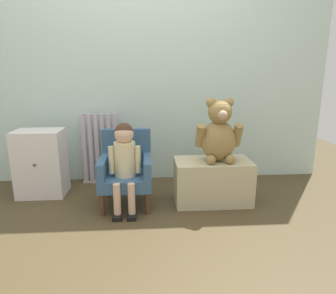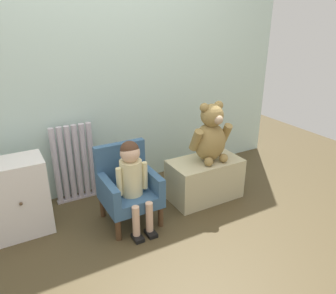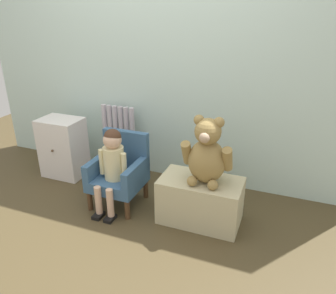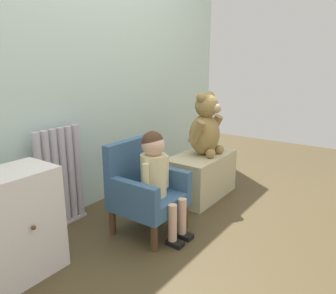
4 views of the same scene
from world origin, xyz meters
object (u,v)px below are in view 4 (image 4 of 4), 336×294
object	(u,v)px
child_figure	(156,169)
large_teddy_bear	(205,127)
radiator	(60,178)
child_armchair	(144,189)
small_dresser	(17,224)
low_bench	(201,175)

from	to	relation	value
child_figure	large_teddy_bear	world-z (taller)	large_teddy_bear
radiator	child_armchair	size ratio (longest dim) A/B	1.14
small_dresser	child_figure	bearing A→B (deg)	-23.93
radiator	small_dresser	xyz separation A→B (m)	(-0.49, -0.27, -0.05)
radiator	large_teddy_bear	distance (m)	1.21
child_armchair	child_figure	bearing A→B (deg)	-90.00
low_bench	radiator	bearing A→B (deg)	152.15
small_dresser	child_armchair	world-z (taller)	child_armchair
small_dresser	child_figure	world-z (taller)	child_figure
radiator	large_teddy_bear	xyz separation A→B (m)	(1.06, -0.55, 0.25)
low_bench	large_teddy_bear	world-z (taller)	large_teddy_bear
small_dresser	large_teddy_bear	world-z (taller)	large_teddy_bear
radiator	child_armchair	xyz separation A→B (m)	(0.29, -0.51, -0.05)
child_armchair	low_bench	distance (m)	0.74
child_figure	small_dresser	bearing A→B (deg)	156.07
small_dresser	large_teddy_bear	distance (m)	1.60
child_armchair	child_figure	xyz separation A→B (m)	(0.00, -0.11, 0.16)
radiator	child_armchair	bearing A→B (deg)	-60.71
child_armchair	low_bench	size ratio (longest dim) A/B	0.97
low_bench	large_teddy_bear	distance (m)	0.42
radiator	low_bench	size ratio (longest dim) A/B	1.10
child_figure	low_bench	distance (m)	0.79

